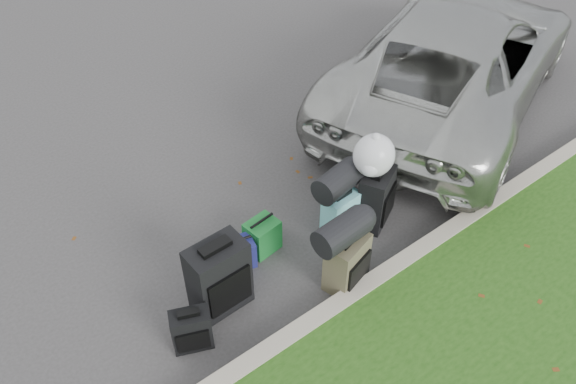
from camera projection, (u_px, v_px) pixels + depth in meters
ground at (306, 234)px, 6.28m from camera, size 120.00×120.00×0.00m
curb at (368, 286)px, 5.64m from camera, size 120.00×0.18×0.15m
suv at (456, 57)px, 7.80m from camera, size 5.81×4.25×1.47m
suitcase_small_black at (192, 330)px, 5.08m from camera, size 0.41×0.32×0.45m
suitcase_large_black_left at (219, 277)px, 5.31m from camera, size 0.57×0.35×0.80m
suitcase_olive at (347, 262)px, 5.57m from camera, size 0.50×0.39×0.61m
suitcase_teal at (340, 215)px, 6.11m from camera, size 0.41×0.26×0.56m
suitcase_large_black_right at (376, 198)px, 6.20m from camera, size 0.55×0.47×0.71m
tote_green at (262, 236)px, 6.00m from camera, size 0.37×0.31×0.38m
tote_navy at (240, 253)px, 5.85m from camera, size 0.35×0.30×0.33m
duffel_left at (342, 232)px, 5.25m from camera, size 0.57×0.34×0.30m
duffel_right at (338, 181)px, 5.86m from camera, size 0.59×0.40×0.30m
trash_bag at (374, 155)px, 5.83m from camera, size 0.45×0.45×0.45m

